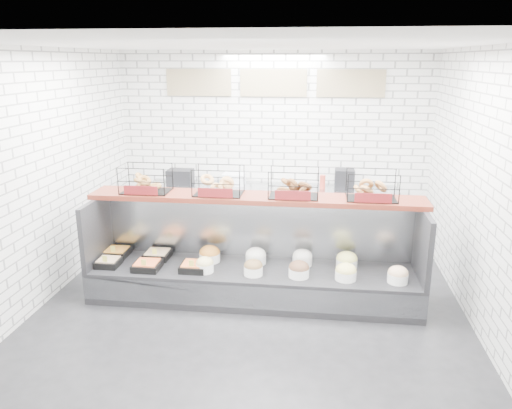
# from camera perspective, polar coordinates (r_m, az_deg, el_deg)

# --- Properties ---
(ground) EXTENTS (5.50, 5.50, 0.00)m
(ground) POSITION_cam_1_polar(r_m,az_deg,el_deg) (6.06, -0.66, -11.83)
(ground) COLOR black
(ground) RESTS_ON ground
(room_shell) EXTENTS (5.02, 5.51, 3.01)m
(room_shell) POSITION_cam_1_polar(r_m,az_deg,el_deg) (6.00, 0.07, 8.63)
(room_shell) COLOR white
(room_shell) RESTS_ON ground
(display_case) EXTENTS (4.00, 0.90, 1.20)m
(display_case) POSITION_cam_1_polar(r_m,az_deg,el_deg) (6.22, -0.25, -7.67)
(display_case) COLOR black
(display_case) RESTS_ON ground
(bagel_shelf) EXTENTS (4.10, 0.50, 0.40)m
(bagel_shelf) POSITION_cam_1_polar(r_m,az_deg,el_deg) (6.05, -0.04, 2.05)
(bagel_shelf) COLOR #4B1810
(bagel_shelf) RESTS_ON display_case
(prep_counter) EXTENTS (4.00, 0.60, 1.20)m
(prep_counter) POSITION_cam_1_polar(r_m,az_deg,el_deg) (8.12, 1.61, -0.84)
(prep_counter) COLOR #93969B
(prep_counter) RESTS_ON ground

